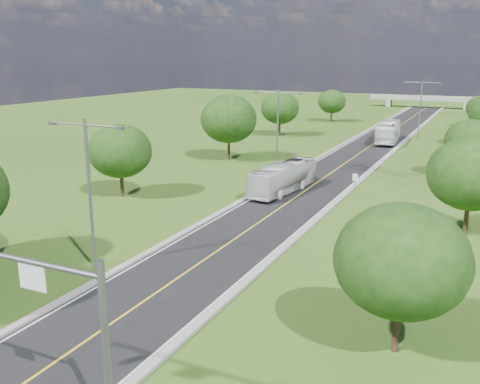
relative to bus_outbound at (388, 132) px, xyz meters
The scene contains 19 objects.
ground 14.70m from the bus_outbound, 96.91° to the right, with size 260.00×260.00×0.00m, color #2F5016.
road 8.84m from the bus_outbound, 101.69° to the right, with size 8.00×150.00×0.06m, color black.
curb_left 10.53m from the bus_outbound, 125.27° to the right, with size 0.50×150.00×0.22m, color gray.
curb_right 9.00m from the bus_outbound, 73.64° to the right, with size 0.50×150.00×0.22m, color gray.
signal_mast 75.58m from the bus_outbound, 88.54° to the right, with size 8.54×0.33×7.20m.
speed_limit_sign 36.67m from the bus_outbound, 84.61° to the right, with size 0.55×0.09×2.40m.
overpass 65.53m from the bus_outbound, 91.54° to the left, with size 30.00×3.00×3.20m.
streetlight_near_left 63.11m from the bus_outbound, 97.08° to the right, with size 5.90×0.25×10.00m.
streetlight_mid_left 30.78m from the bus_outbound, 104.74° to the right, with size 5.90×0.25×10.00m.
streetlight_far_right 6.92m from the bus_outbound, 39.58° to the left, with size 5.90×0.25×10.00m.
tree_lb 49.85m from the bus_outbound, 110.90° to the right, with size 6.30×6.30×7.33m.
tree_lc 29.92m from the bus_outbound, 124.38° to the right, with size 7.56×7.56×8.79m.
tree_ld 19.04m from the bus_outbound, behind, with size 6.72×6.72×7.82m.
tree_le 28.70m from the bus_outbound, 124.67° to the left, with size 5.88×5.88×6.84m.
tree_ra 65.71m from the bus_outbound, 79.25° to the right, with size 6.30×6.30×7.33m.
tree_rb 46.83m from the bus_outbound, 72.25° to the right, with size 6.72×6.72×7.82m.
tree_rc 26.23m from the bus_outbound, 59.51° to the right, with size 5.88×5.88×6.84m.
bus_outbound is the anchor object (origin of this frame).
bus_inbound 38.20m from the bus_outbound, 95.53° to the right, with size 2.57×10.97×3.05m, color silver.
Camera 1 is at (17.19, -14.04, 13.82)m, focal length 40.00 mm.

